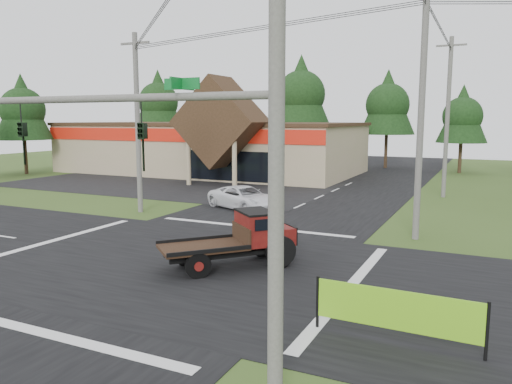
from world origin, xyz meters
The scene contains 19 objects.
ground centered at (0.00, 0.00, 0.00)m, with size 120.00×120.00×0.00m, color #344B1B.
road_ns centered at (0.00, 0.00, 0.01)m, with size 12.00×120.00×0.02m, color black.
road_ew centered at (0.00, 0.00, 0.01)m, with size 120.00×12.00×0.02m, color black.
parking_apron centered at (-14.00, 19.00, 0.01)m, with size 28.00×14.00×0.02m, color black.
cvs_building centered at (-15.70, 29.57, 2.78)m, with size 30.40×18.20×9.19m.
traffic_signal_mast centered at (5.82, -7.50, 4.43)m, with size 8.12×0.24×7.00m.
utility_pole_nr centered at (7.50, -7.50, 5.64)m, with size 2.00×0.30×11.00m.
utility_pole_nw centered at (-8.00, 8.00, 5.39)m, with size 2.00×0.30×10.50m.
utility_pole_ne centered at (8.00, 8.00, 5.89)m, with size 2.00×0.30×11.50m.
utility_pole_n centered at (8.00, 22.00, 5.74)m, with size 2.00×0.30×11.20m.
tree_row_a centered at (-30.00, 40.00, 8.05)m, with size 6.72×6.72×12.12m.
tree_row_b centered at (-20.00, 42.00, 6.70)m, with size 5.60×5.60×10.10m.
tree_row_c centered at (-10.00, 41.00, 8.72)m, with size 7.28×7.28×13.13m.
tree_row_d centered at (0.00, 42.00, 7.38)m, with size 6.16×6.16×11.11m.
tree_row_e centered at (8.00, 40.00, 6.03)m, with size 5.04×5.04×9.09m.
tree_side_w centered at (-32.00, 20.00, 6.70)m, with size 5.60×5.60×10.10m.
antique_flatbed_truck centered at (2.31, 0.32, 1.08)m, with size 1.97×5.15×2.15m, color #4F0B0B, non-canonical shape.
roadside_banner centered at (9.11, -3.62, 0.72)m, with size 4.23×0.12×1.44m, color #71BD19, non-canonical shape.
white_pickup centered at (-2.80, 11.59, 0.71)m, with size 2.36×5.12×1.42m, color white.
Camera 1 is at (11.03, -15.79, 5.57)m, focal length 35.00 mm.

